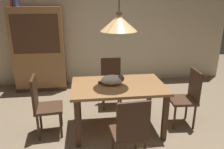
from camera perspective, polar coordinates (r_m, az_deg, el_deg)
The scene contains 11 objects.
ground at distance 3.28m, azimuth 0.54°, elevation -17.60°, with size 10.00×10.00×0.00m, color #847056.
back_wall at distance 5.31m, azimuth -3.45°, elevation 13.24°, with size 6.40×0.10×2.90m, color beige.
dining_table at distance 3.31m, azimuth 1.64°, elevation -4.34°, with size 1.40×0.90×0.75m.
chair_left_side at distance 3.39m, azimuth -17.72°, elevation -7.28°, with size 0.43×0.43×0.93m.
chair_near_front at distance 2.61m, azimuth 4.85°, elevation -14.57°, with size 0.43×0.43×0.93m.
chair_right_side at distance 3.70m, azimuth 19.24°, elevation -5.22°, with size 0.43×0.43×0.93m.
chair_far_back at distance 4.17m, azimuth -0.21°, elevation -1.43°, with size 0.42×0.42×0.93m.
cat_sleeping at distance 3.25m, azimuth 0.22°, elevation -1.40°, with size 0.39×0.23×0.16m.
pendant_lamp at distance 3.07m, azimuth 1.82°, elevation 13.40°, with size 0.52×0.52×1.30m.
hutch_bookcase at distance 5.15m, azimuth -18.55°, elevation 5.84°, with size 1.12×0.45×1.85m.
book_blue_wide at distance 5.13m, azimuth -24.03°, elevation 17.40°, with size 0.06×0.24×0.24m, color #384C93.
Camera 1 is at (-0.37, -2.63, 1.94)m, focal length 34.75 mm.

